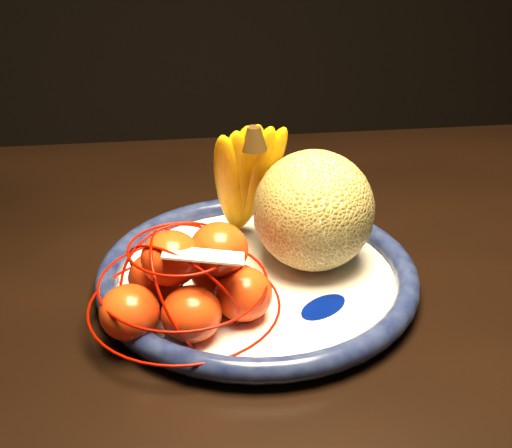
{
  "coord_description": "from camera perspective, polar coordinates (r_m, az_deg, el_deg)",
  "views": [
    {
      "loc": [
        0.06,
        -0.56,
        1.18
      ],
      "look_at": [
        0.15,
        0.07,
        0.83
      ],
      "focal_mm": 50.0,
      "sensor_mm": 36.0,
      "label": 1
    }
  ],
  "objects": [
    {
      "name": "dining_table",
      "position": [
        0.78,
        -9.43,
        -11.58
      ],
      "size": [
        1.55,
        0.95,
        0.76
      ],
      "rotation": [
        0.0,
        0.0,
        -0.02
      ],
      "color": "black",
      "rests_on": "ground"
    },
    {
      "name": "fruit_bowl",
      "position": [
        0.74,
        0.11,
        -4.2
      ],
      "size": [
        0.33,
        0.33,
        0.03
      ],
      "rotation": [
        0.0,
        0.0,
        0.01
      ],
      "color": "white",
      "rests_on": "dining_table"
    },
    {
      "name": "cantaloupe",
      "position": [
        0.74,
        4.63,
        1.09
      ],
      "size": [
        0.13,
        0.13,
        0.13
      ],
      "primitive_type": "sphere",
      "color": "olive",
      "rests_on": "fruit_bowl"
    },
    {
      "name": "banana_bunch",
      "position": [
        0.77,
        -0.92,
        3.87
      ],
      "size": [
        0.11,
        0.1,
        0.16
      ],
      "rotation": [
        0.0,
        0.0,
        0.21
      ],
      "color": "#FFBC00",
      "rests_on": "fruit_bowl"
    },
    {
      "name": "mandarin_bag",
      "position": [
        0.67,
        -5.4,
        -4.75
      ],
      "size": [
        0.18,
        0.18,
        0.12
      ],
      "rotation": [
        0.0,
        0.0,
        -0.0
      ],
      "color": "#F1440D",
      "rests_on": "fruit_bowl"
    },
    {
      "name": "price_tag",
      "position": [
        0.63,
        -4.23,
        -2.53
      ],
      "size": [
        0.07,
        0.04,
        0.01
      ],
      "primitive_type": "cube",
      "rotation": [
        -0.14,
        0.1,
        -0.14
      ],
      "color": "white",
      "rests_on": "mandarin_bag"
    }
  ]
}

